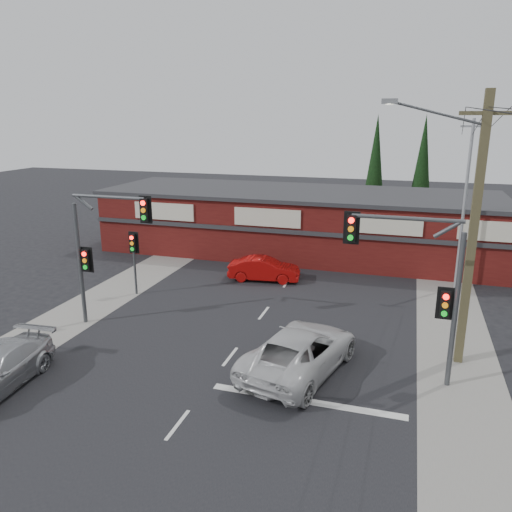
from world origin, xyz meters
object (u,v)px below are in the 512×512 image
(white_suv, at_px, (300,351))
(utility_pole, at_px, (470,224))
(red_sedan, at_px, (264,269))
(shop_building, at_px, (297,221))

(white_suv, height_order, utility_pole, utility_pole)
(white_suv, distance_m, red_sedan, 10.63)
(shop_building, bearing_deg, utility_pole, -56.24)
(shop_building, bearing_deg, white_suv, -76.93)
(utility_pole, bearing_deg, red_sedan, 143.40)
(red_sedan, height_order, shop_building, shop_building)
(red_sedan, bearing_deg, shop_building, -10.85)
(utility_pole, bearing_deg, shop_building, 123.76)
(white_suv, xyz_separation_m, utility_pole, (5.53, 2.51, 4.58))
(white_suv, height_order, red_sedan, white_suv)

